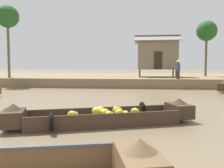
% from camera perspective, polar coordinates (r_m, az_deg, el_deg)
% --- Properties ---
extents(ground_plane, '(300.00, 300.00, 0.00)m').
position_cam_1_polar(ground_plane, '(12.66, -4.10, -4.52)').
color(ground_plane, '#726047').
extents(riverbank_strip, '(160.00, 20.00, 0.84)m').
position_cam_1_polar(riverbank_strip, '(30.90, 2.19, 1.35)').
color(riverbank_strip, '#7F6B4C').
rests_on(riverbank_strip, ground).
extents(banana_boat, '(6.13, 3.09, 0.79)m').
position_cam_1_polar(banana_boat, '(7.97, -2.12, -7.68)').
color(banana_boat, '#3D2D21').
rests_on(banana_boat, ground).
extents(stilt_house_mid_left, '(4.74, 3.13, 4.37)m').
position_cam_1_polar(stilt_house_mid_left, '(25.99, 10.64, 6.88)').
color(stilt_house_mid_left, '#4C3826').
rests_on(stilt_house_mid_left, riverbank_strip).
extents(palm_tree_near, '(2.16, 2.16, 7.01)m').
position_cam_1_polar(palm_tree_near, '(26.28, -23.45, 14.23)').
color(palm_tree_near, brown).
rests_on(palm_tree_near, riverbank_strip).
extents(palm_tree_mid, '(2.21, 2.21, 6.09)m').
position_cam_1_polar(palm_tree_mid, '(28.92, 21.46, 11.50)').
color(palm_tree_mid, brown).
rests_on(palm_tree_mid, riverbank_strip).
extents(vendor_person, '(0.44, 0.44, 1.66)m').
position_cam_1_polar(vendor_person, '(21.68, 15.38, 3.60)').
color(vendor_person, '#332D28').
rests_on(vendor_person, riverbank_strip).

